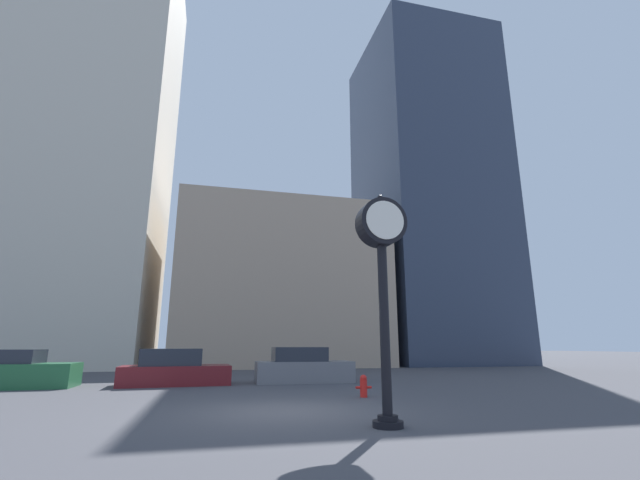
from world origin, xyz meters
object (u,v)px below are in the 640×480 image
fire_hydrant_near (364,386)px  car_green (4,372)px  car_grey (303,367)px  car_maroon (175,370)px  street_clock (382,257)px

fire_hydrant_near → car_green: bearing=154.2°
car_grey → car_maroon: bearing=-177.8°
car_green → car_maroon: (5.91, -0.10, -0.01)m
car_maroon → car_grey: bearing=-2.6°
street_clock → fire_hydrant_near: bearing=75.7°
car_green → car_maroon: 5.91m
car_maroon → car_green: bearing=175.9°
car_maroon → street_clock: bearing=-68.8°
car_grey → car_green: bearing=-178.6°
street_clock → car_grey: bearing=87.2°
car_green → car_grey: 11.07m
car_green → car_grey: (11.07, -0.05, 0.02)m
street_clock → car_grey: 10.70m
street_clock → fire_hydrant_near: street_clock is taller
street_clock → car_green: bearing=135.5°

